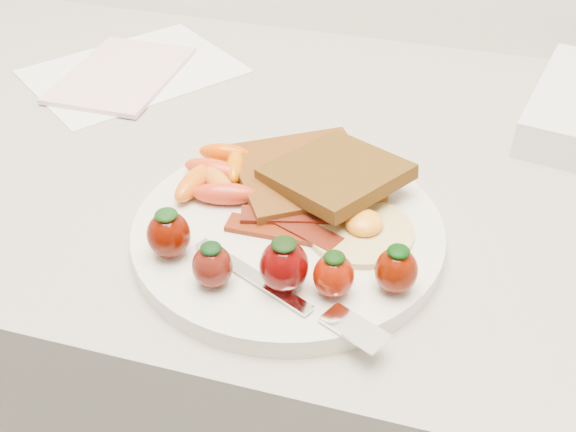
# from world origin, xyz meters

# --- Properties ---
(counter) EXTENTS (2.00, 0.60, 0.90)m
(counter) POSITION_xyz_m (0.00, 1.70, 0.45)
(counter) COLOR gray
(counter) RESTS_ON ground
(plate) EXTENTS (0.27, 0.27, 0.02)m
(plate) POSITION_xyz_m (0.02, 1.56, 0.91)
(plate) COLOR silver
(plate) RESTS_ON counter
(toast_lower) EXTENTS (0.17, 0.17, 0.01)m
(toast_lower) POSITION_xyz_m (0.01, 1.63, 0.93)
(toast_lower) COLOR #4A1D0E
(toast_lower) RESTS_ON plate
(toast_upper) EXTENTS (0.14, 0.14, 0.02)m
(toast_upper) POSITION_xyz_m (0.04, 1.62, 0.94)
(toast_upper) COLOR black
(toast_upper) RESTS_ON toast_lower
(fried_egg) EXTENTS (0.11, 0.11, 0.02)m
(fried_egg) POSITION_xyz_m (0.08, 1.57, 0.92)
(fried_egg) COLOR beige
(fried_egg) RESTS_ON plate
(bacon_strips) EXTENTS (0.10, 0.06, 0.01)m
(bacon_strips) POSITION_xyz_m (0.02, 1.56, 0.92)
(bacon_strips) COLOR #490B03
(bacon_strips) RESTS_ON plate
(baby_carrots) EXTENTS (0.08, 0.10, 0.02)m
(baby_carrots) POSITION_xyz_m (-0.06, 1.60, 0.93)
(baby_carrots) COLOR red
(baby_carrots) RESTS_ON plate
(strawberries) EXTENTS (0.22, 0.07, 0.05)m
(strawberries) POSITION_xyz_m (0.02, 1.49, 0.94)
(strawberries) COLOR #490900
(strawberries) RESTS_ON plate
(fork) EXTENTS (0.17, 0.09, 0.00)m
(fork) POSITION_xyz_m (0.05, 1.48, 0.92)
(fork) COLOR silver
(fork) RESTS_ON plate
(paper_sheet) EXTENTS (0.29, 0.30, 0.00)m
(paper_sheet) POSITION_xyz_m (-0.26, 1.82, 0.90)
(paper_sheet) COLOR white
(paper_sheet) RESTS_ON counter
(notepad) EXTENTS (0.12, 0.18, 0.01)m
(notepad) POSITION_xyz_m (-0.26, 1.80, 0.91)
(notepad) COLOR beige
(notepad) RESTS_ON paper_sheet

